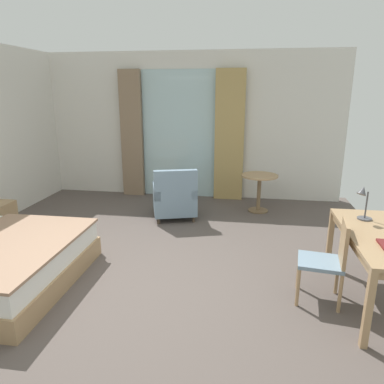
{
  "coord_description": "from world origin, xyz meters",
  "views": [
    {
      "loc": [
        1.2,
        -3.53,
        2.13
      ],
      "look_at": [
        0.57,
        0.43,
        0.99
      ],
      "focal_mm": 33.42,
      "sensor_mm": 36.0,
      "label": 1
    }
  ],
  "objects_px": {
    "desk_chair": "(329,257)",
    "desk_lamp": "(363,200)",
    "round_cafe_table": "(259,184)",
    "writing_desk": "(378,242)",
    "armchair_by_window": "(174,198)"
  },
  "relations": [
    {
      "from": "desk_chair",
      "to": "desk_lamp",
      "type": "bearing_deg",
      "value": 48.21
    },
    {
      "from": "desk_lamp",
      "to": "armchair_by_window",
      "type": "relative_size",
      "value": 0.45
    },
    {
      "from": "armchair_by_window",
      "to": "round_cafe_table",
      "type": "xyz_separation_m",
      "value": [
        1.45,
        0.6,
        0.16
      ]
    },
    {
      "from": "writing_desk",
      "to": "armchair_by_window",
      "type": "height_order",
      "value": "armchair_by_window"
    },
    {
      "from": "desk_chair",
      "to": "round_cafe_table",
      "type": "xyz_separation_m",
      "value": [
        -0.64,
        2.87,
        0.01
      ]
    },
    {
      "from": "round_cafe_table",
      "to": "desk_chair",
      "type": "bearing_deg",
      "value": -77.46
    },
    {
      "from": "desk_chair",
      "to": "desk_lamp",
      "type": "relative_size",
      "value": 2.15
    },
    {
      "from": "armchair_by_window",
      "to": "desk_lamp",
      "type": "bearing_deg",
      "value": -36.48
    },
    {
      "from": "round_cafe_table",
      "to": "writing_desk",
      "type": "bearing_deg",
      "value": -68.69
    },
    {
      "from": "writing_desk",
      "to": "round_cafe_table",
      "type": "distance_m",
      "value": 3.03
    },
    {
      "from": "round_cafe_table",
      "to": "desk_lamp",
      "type": "bearing_deg",
      "value": -67.02
    },
    {
      "from": "desk_chair",
      "to": "round_cafe_table",
      "type": "distance_m",
      "value": 2.94
    },
    {
      "from": "writing_desk",
      "to": "desk_chair",
      "type": "distance_m",
      "value": 0.5
    },
    {
      "from": "desk_lamp",
      "to": "desk_chair",
      "type": "bearing_deg",
      "value": -131.79
    },
    {
      "from": "desk_chair",
      "to": "writing_desk",
      "type": "bearing_deg",
      "value": 6.51
    }
  ]
}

